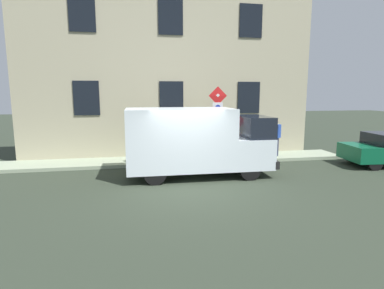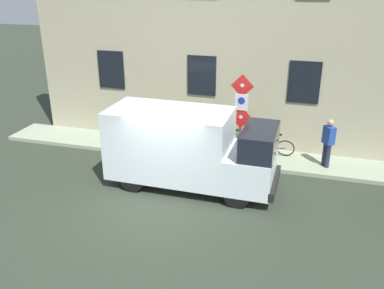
{
  "view_description": "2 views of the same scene",
  "coord_description": "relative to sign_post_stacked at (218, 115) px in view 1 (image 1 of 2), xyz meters",
  "views": [
    {
      "loc": [
        -9.4,
        1.78,
        3.04
      ],
      "look_at": [
        2.85,
        -0.54,
        0.99
      ],
      "focal_mm": 29.35,
      "sensor_mm": 36.0,
      "label": 1
    },
    {
      "loc": [
        -9.58,
        -3.86,
        6.32
      ],
      "look_at": [
        2.4,
        -0.4,
        1.14
      ],
      "focal_mm": 38.21,
      "sensor_mm": 36.0,
      "label": 2
    }
  ],
  "objects": [
    {
      "name": "sidewalk_slab",
      "position": [
        0.66,
        1.79,
        -2.04
      ],
      "size": [
        1.73,
        15.62,
        0.14
      ],
      "primitive_type": "cube",
      "color": "#99A689",
      "rests_on": "ground_plane"
    },
    {
      "name": "bicycle_black",
      "position": [
        0.98,
        -1.01,
        -1.6
      ],
      "size": [
        0.46,
        1.71,
        0.89
      ],
      "rotation": [
        0.0,
        0.0,
        1.54
      ],
      "color": "black",
      "rests_on": "sidewalk_slab"
    },
    {
      "name": "pedestrian",
      "position": [
        0.52,
        -2.95,
        -1.04
      ],
      "size": [
        0.48,
        0.44,
        1.72
      ],
      "rotation": [
        0.0,
        0.0,
        2.18
      ],
      "color": "#262B47",
      "rests_on": "sidewalk_slab"
    },
    {
      "name": "litter_bin",
      "position": [
        0.15,
        3.41,
        -1.52
      ],
      "size": [
        0.44,
        0.44,
        0.9
      ],
      "primitive_type": "cylinder",
      "color": "#2D5133",
      "rests_on": "sidewalk_slab"
    },
    {
      "name": "sign_post_stacked",
      "position": [
        0.0,
        0.0,
        0.0
      ],
      "size": [
        0.16,
        0.56,
        3.06
      ],
      "color": "#474C47",
      "rests_on": "sidewalk_slab"
    },
    {
      "name": "delivery_van",
      "position": [
        -1.9,
        1.32,
        -0.77
      ],
      "size": [
        2.08,
        5.36,
        2.5
      ],
      "rotation": [
        0.0,
        0.0,
        4.7
      ],
      "color": "white",
      "rests_on": "ground_plane"
    },
    {
      "name": "bicycle_orange",
      "position": [
        0.98,
        0.56,
        -1.6
      ],
      "size": [
        0.47,
        1.71,
        0.89
      ],
      "rotation": [
        0.0,
        0.0,
        1.7
      ],
      "color": "black",
      "rests_on": "sidewalk_slab"
    },
    {
      "name": "bicycle_blue",
      "position": [
        0.98,
        1.35,
        -1.6
      ],
      "size": [
        0.46,
        1.72,
        0.89
      ],
      "rotation": [
        0.0,
        0.0,
        1.64
      ],
      "color": "black",
      "rests_on": "sidewalk_slab"
    },
    {
      "name": "bicycle_green",
      "position": [
        0.98,
        -0.23,
        -1.6
      ],
      "size": [
        0.46,
        1.71,
        0.89
      ],
      "rotation": [
        0.0,
        0.0,
        1.51
      ],
      "color": "black",
      "rests_on": "sidewalk_slab"
    },
    {
      "name": "building_facade",
      "position": [
        1.87,
        1.79,
        2.3
      ],
      "size": [
        0.75,
        13.62,
        8.82
      ],
      "color": "#B4AB8C",
      "rests_on": "ground_plane"
    },
    {
      "name": "ground_plane",
      "position": [
        -3.6,
        1.79,
        -2.11
      ],
      "size": [
        80.0,
        80.0,
        0.0
      ],
      "primitive_type": "plane",
      "color": "#2E372A"
    }
  ]
}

